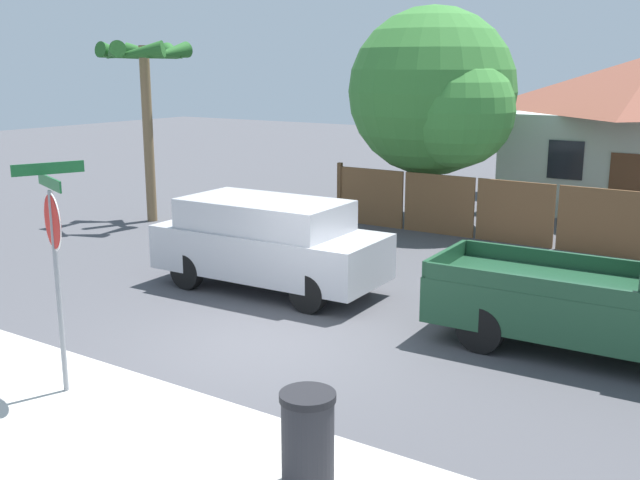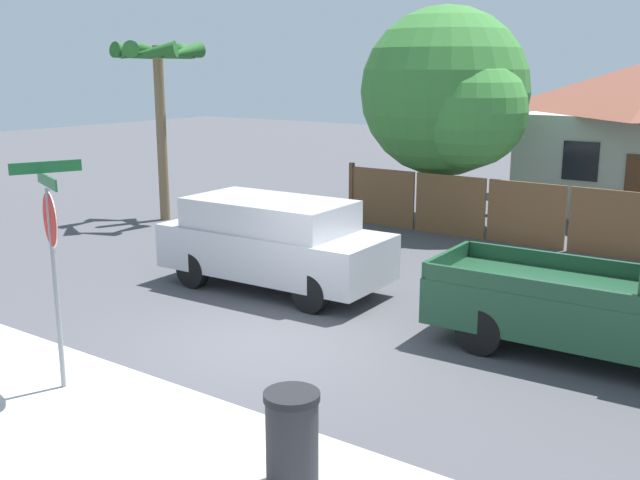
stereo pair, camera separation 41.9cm
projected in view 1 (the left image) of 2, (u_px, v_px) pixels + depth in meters
The scene contains 9 objects.
ground_plane at pixel (269, 343), 11.95m from camera, with size 80.00×80.00×0.00m, color #47474C.
sidewalk_strip at pixel (87, 433), 9.02m from camera, with size 36.00×3.20×0.01m.
wooden_fence at pixel (556, 217), 17.94m from camera, with size 12.38×0.12×1.67m.
oak_tree at pixel (437, 96), 20.29m from camera, with size 4.82×4.59×5.93m.
palm_tree at pixel (145, 69), 20.47m from camera, with size 2.47×2.67×4.98m.
red_suv at pixel (268, 241), 14.65m from camera, with size 4.65×2.08×1.79m.
orange_pickup at pixel (620, 305), 11.15m from camera, with size 5.22×2.05×1.74m.
stop_sign at pixel (54, 239), 9.72m from camera, with size 0.94×0.85×3.12m.
trash_bin at pixel (308, 439), 7.77m from camera, with size 0.59×0.59×1.05m.
Camera 1 is at (6.91, -8.93, 4.31)m, focal length 42.00 mm.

